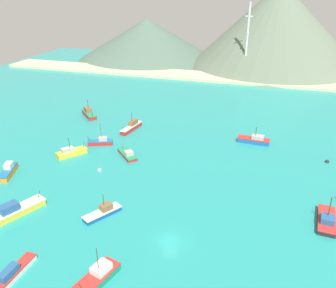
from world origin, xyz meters
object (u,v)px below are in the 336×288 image
(fishing_boat_4, at_px, (98,276))
(fishing_boat_6, at_px, (103,212))
(fishing_boat_2, at_px, (254,140))
(fishing_boat_10, at_px, (89,113))
(fishing_boat_8, at_px, (101,142))
(fishing_boat_11, at_px, (13,273))
(fishing_boat_5, at_px, (71,152))
(fishing_boat_7, at_px, (128,154))
(fishing_boat_3, at_px, (132,127))
(fishing_boat_12, at_px, (15,210))
(buoy_1, at_px, (327,162))
(buoy_0, at_px, (100,170))
(fishing_boat_13, at_px, (327,220))
(fishing_boat_1, at_px, (8,171))
(radio_tower, at_px, (247,41))

(fishing_boat_4, xyz_separation_m, fishing_boat_6, (-6.94, 15.31, -0.17))
(fishing_boat_2, distance_m, fishing_boat_10, 55.65)
(fishing_boat_8, bearing_deg, fishing_boat_11, -78.51)
(fishing_boat_5, xyz_separation_m, fishing_boat_7, (14.40, 3.92, -0.31))
(fishing_boat_3, height_order, fishing_boat_12, fishing_boat_3)
(fishing_boat_3, relative_size, fishing_boat_8, 1.42)
(fishing_boat_3, relative_size, buoy_1, 9.84)
(fishing_boat_3, height_order, fishing_boat_4, fishing_boat_4)
(fishing_boat_5, relative_size, buoy_1, 7.50)
(fishing_boat_5, xyz_separation_m, fishing_boat_10, (-10.18, 28.06, 0.12))
(buoy_1, bearing_deg, fishing_boat_11, -131.77)
(buoy_0, xyz_separation_m, buoy_1, (52.90, 21.17, 0.02))
(fishing_boat_6, xyz_separation_m, buoy_1, (43.88, 37.06, -0.54))
(fishing_boat_5, distance_m, fishing_boat_13, 62.42)
(fishing_boat_10, relative_size, fishing_boat_11, 0.97)
(fishing_boat_4, relative_size, buoy_0, 8.89)
(fishing_boat_1, bearing_deg, fishing_boat_3, 63.72)
(fishing_boat_10, bearing_deg, fishing_boat_8, -53.55)
(fishing_boat_8, bearing_deg, fishing_boat_4, -63.27)
(fishing_boat_4, height_order, fishing_boat_6, fishing_boat_4)
(fishing_boat_7, height_order, fishing_boat_8, fishing_boat_8)
(fishing_boat_1, xyz_separation_m, fishing_boat_11, (22.78, -26.42, -0.12))
(fishing_boat_7, distance_m, fishing_boat_8, 11.02)
(radio_tower, bearing_deg, fishing_boat_2, -81.42)
(fishing_boat_1, distance_m, fishing_boat_5, 15.97)
(fishing_boat_7, distance_m, fishing_boat_10, 34.45)
(fishing_boat_10, relative_size, fishing_boat_13, 0.88)
(fishing_boat_6, bearing_deg, fishing_boat_5, 133.36)
(fishing_boat_3, xyz_separation_m, buoy_1, (55.50, -5.21, -0.85))
(fishing_boat_5, relative_size, radio_tower, 0.23)
(radio_tower, bearing_deg, fishing_boat_13, -75.70)
(buoy_0, bearing_deg, fishing_boat_13, -6.44)
(fishing_boat_1, distance_m, buoy_1, 78.22)
(fishing_boat_8, bearing_deg, fishing_boat_7, -24.02)
(fishing_boat_12, bearing_deg, buoy_0, 70.86)
(buoy_0, bearing_deg, buoy_1, 21.81)
(fishing_boat_2, bearing_deg, fishing_boat_5, -153.50)
(fishing_boat_4, relative_size, radio_tower, 0.24)
(fishing_boat_3, bearing_deg, radio_tower, 71.27)
(fishing_boat_2, relative_size, fishing_boat_3, 0.89)
(fishing_boat_13, bearing_deg, fishing_boat_7, 162.39)
(fishing_boat_4, distance_m, buoy_1, 64.09)
(fishing_boat_12, relative_size, radio_tower, 0.34)
(fishing_boat_11, distance_m, fishing_boat_12, 17.13)
(fishing_boat_3, bearing_deg, fishing_boat_1, -116.28)
(fishing_boat_2, height_order, fishing_boat_6, fishing_boat_2)
(buoy_1, distance_m, radio_tower, 87.77)
(fishing_boat_4, relative_size, fishing_boat_7, 1.08)
(fishing_boat_1, relative_size, buoy_1, 7.83)
(fishing_boat_4, xyz_separation_m, buoy_0, (-15.97, 31.20, -0.73))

